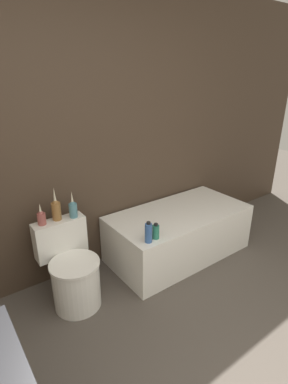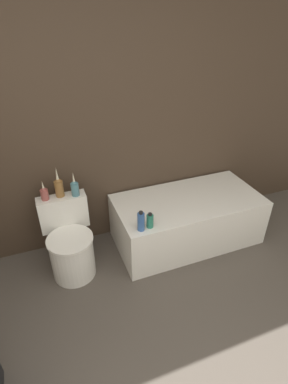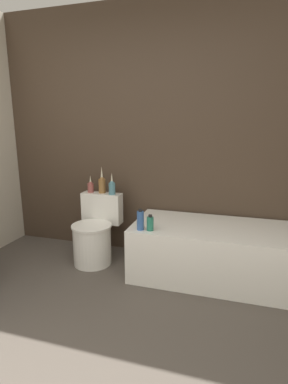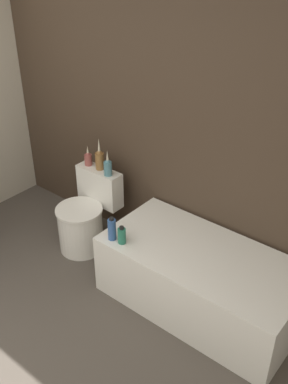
{
  "view_description": "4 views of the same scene",
  "coord_description": "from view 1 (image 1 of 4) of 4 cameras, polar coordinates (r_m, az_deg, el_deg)",
  "views": [
    {
      "loc": [
        -1.11,
        -0.18,
        1.84
      ],
      "look_at": [
        0.18,
        1.59,
        0.95
      ],
      "focal_mm": 28.0,
      "sensor_mm": 36.0,
      "label": 1
    },
    {
      "loc": [
        -0.49,
        -0.33,
        2.12
      ],
      "look_at": [
        0.31,
        1.76,
        0.73
      ],
      "focal_mm": 28.0,
      "sensor_mm": 36.0,
      "label": 2
    },
    {
      "loc": [
        0.95,
        -0.83,
        1.42
      ],
      "look_at": [
        0.2,
        1.66,
        0.82
      ],
      "focal_mm": 28.0,
      "sensor_mm": 36.0,
      "label": 3
    },
    {
      "loc": [
        2.06,
        -0.37,
        2.53
      ],
      "look_at": [
        0.38,
        1.71,
        0.9
      ],
      "focal_mm": 42.0,
      "sensor_mm": 36.0,
      "label": 4
    }
  ],
  "objects": [
    {
      "name": "wall_back_tiled",
      "position": [
        2.72,
        -11.58,
        10.33
      ],
      "size": [
        6.4,
        0.06,
        2.6
      ],
      "color": "#423326",
      "rests_on": "ground_plane"
    },
    {
      "name": "vase_silver",
      "position": [
        2.56,
        -16.4,
        -3.13
      ],
      "size": [
        0.08,
        0.08,
        0.28
      ],
      "color": "olive",
      "rests_on": "toilet"
    },
    {
      "name": "toilet",
      "position": [
        2.64,
        -13.47,
        -14.62
      ],
      "size": [
        0.43,
        0.54,
        0.69
      ],
      "color": "white",
      "rests_on": "ground"
    },
    {
      "name": "shampoo_bottle_short",
      "position": [
        2.57,
        2.26,
        -7.55
      ],
      "size": [
        0.06,
        0.06,
        0.14
      ],
      "color": "#267259",
      "rests_on": "bathtub"
    },
    {
      "name": "bathtub",
      "position": [
        3.2,
        6.59,
        -7.66
      ],
      "size": [
        1.46,
        0.73,
        0.5
      ],
      "color": "white",
      "rests_on": "ground"
    },
    {
      "name": "vase_gold",
      "position": [
        2.53,
        -18.97,
        -4.57
      ],
      "size": [
        0.07,
        0.07,
        0.18
      ],
      "color": "#994C47",
      "rests_on": "toilet"
    },
    {
      "name": "vase_bronze",
      "position": [
        2.58,
        -13.37,
        -3.08
      ],
      "size": [
        0.07,
        0.07,
        0.23
      ],
      "color": "teal",
      "rests_on": "toilet"
    },
    {
      "name": "shampoo_bottle_tall",
      "position": [
        2.51,
        0.85,
        -7.77
      ],
      "size": [
        0.06,
        0.06,
        0.19
      ],
      "color": "#335999",
      "rests_on": "bathtub"
    }
  ]
}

